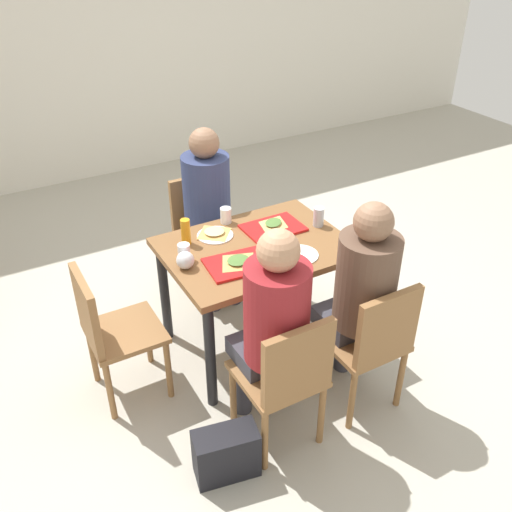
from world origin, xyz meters
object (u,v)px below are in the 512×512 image
(chair_near_left, at_px, (286,375))
(paper_plate_near_edge, at_px, (299,255))
(person_in_brown_jacket, at_px, (360,288))
(handbag, at_px, (226,453))
(chair_far_side, at_px, (202,226))
(plastic_cup_b, at_px, (291,264))
(paper_plate_center, at_px, (215,235))
(pizza_slice_a, at_px, (238,261))
(main_table, at_px, (256,260))
(plastic_cup_a, at_px, (226,215))
(person_far_side, at_px, (209,203))
(foil_bundle, at_px, (185,260))
(soda_can, at_px, (319,217))
(chair_left_end, at_px, (109,328))
(condiment_bottle, at_px, (186,232))
(pizza_slice_b, at_px, (273,223))
(tray_red_far, at_px, (273,228))
(chair_near_right, at_px, (372,340))
(tray_red_near, at_px, (239,264))
(plastic_cup_c, at_px, (184,252))
(person_in_red, at_px, (273,320))
(pizza_slice_c, at_px, (214,232))

(chair_near_left, height_order, paper_plate_near_edge, chair_near_left)
(person_in_brown_jacket, relative_size, handbag, 3.91)
(chair_far_side, distance_m, plastic_cup_b, 1.16)
(paper_plate_center, distance_m, pizza_slice_a, 0.36)
(main_table, relative_size, handbag, 3.35)
(paper_plate_center, xyz_separation_m, paper_plate_near_edge, (0.32, -0.44, 0.00))
(plastic_cup_a, relative_size, handbag, 0.31)
(person_far_side, relative_size, foil_bundle, 12.51)
(soda_can, bearing_deg, plastic_cup_a, 146.59)
(pizza_slice_a, bearing_deg, handbag, -122.89)
(paper_plate_near_edge, distance_m, handbag, 1.15)
(chair_left_end, distance_m, paper_plate_center, 0.83)
(chair_far_side, xyz_separation_m, condiment_bottle, (-0.35, -0.56, 0.33))
(person_in_brown_jacket, xyz_separation_m, pizza_slice_b, (-0.07, 0.78, 0.03))
(main_table, xyz_separation_m, soda_can, (0.46, 0.02, 0.17))
(tray_red_far, bearing_deg, paper_plate_center, 164.07)
(chair_near_right, height_order, chair_left_end, same)
(person_in_brown_jacket, xyz_separation_m, person_far_side, (-0.27, 1.28, 0.00))
(person_in_brown_jacket, height_order, paper_plate_near_edge, person_in_brown_jacket)
(paper_plate_near_edge, bearing_deg, condiment_bottle, 139.33)
(paper_plate_near_edge, xyz_separation_m, handbag, (-0.78, -0.58, -0.61))
(chair_near_left, bearing_deg, handbag, -177.40)
(pizza_slice_b, bearing_deg, handbag, -131.14)
(tray_red_near, xyz_separation_m, tray_red_far, (0.38, 0.26, 0.00))
(paper_plate_center, relative_size, pizza_slice_a, 0.93)
(chair_far_side, xyz_separation_m, plastic_cup_a, (-0.03, -0.44, 0.30))
(plastic_cup_c, bearing_deg, soda_can, -2.58)
(main_table, xyz_separation_m, chair_far_side, (0.00, 0.78, -0.15))
(paper_plate_near_edge, height_order, plastic_cup_a, plastic_cup_a)
(person_in_red, xyz_separation_m, pizza_slice_b, (0.47, 0.78, 0.03))
(person_far_side, bearing_deg, plastic_cup_b, -88.43)
(person_in_red, height_order, paper_plate_center, person_in_red)
(plastic_cup_a, relative_size, condiment_bottle, 0.62)
(chair_near_left, distance_m, condiment_bottle, 1.06)
(chair_near_left, height_order, foil_bundle, foil_bundle)
(person_far_side, relative_size, soda_can, 10.26)
(person_in_red, xyz_separation_m, foil_bundle, (-0.19, 0.62, 0.06))
(person_far_side, bearing_deg, paper_plate_near_edge, -79.41)
(person_in_red, xyz_separation_m, paper_plate_center, (0.11, 0.86, 0.01))
(pizza_slice_b, bearing_deg, person_in_red, -121.01)
(chair_far_side, height_order, tray_red_near, chair_far_side)
(condiment_bottle, bearing_deg, plastic_cup_b, -56.03)
(person_in_red, distance_m, pizza_slice_b, 0.92)
(paper_plate_center, relative_size, handbag, 0.69)
(person_in_red, distance_m, person_far_side, 1.31)
(main_table, bearing_deg, pizza_slice_b, 34.92)
(paper_plate_near_edge, xyz_separation_m, plastic_cup_c, (-0.59, 0.28, 0.05))
(tray_red_near, xyz_separation_m, pizza_slice_a, (-0.00, 0.00, 0.02))
(pizza_slice_c, relative_size, condiment_bottle, 1.19)
(plastic_cup_b, bearing_deg, person_in_red, -134.18)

